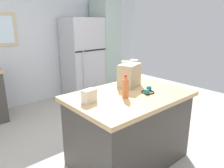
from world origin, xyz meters
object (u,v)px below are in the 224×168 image
Objects in this scene: refrigerator at (83,58)px; small_box at (89,96)px; kitchen_island at (128,128)px; shopping_bag at (129,75)px; ear_defenders at (148,91)px; tall_cabinet at (105,47)px; bottle at (125,87)px.

refrigerator is 11.89× the size of small_box.
kitchen_island is 9.40× the size of small_box.
shopping_bag is (0.21, 0.21, 0.58)m from kitchen_island.
ear_defenders is at bearing -15.70° from small_box.
shopping_bag is at bearing -122.50° from tall_cabinet.
tall_cabinet is (0.64, 0.00, 0.19)m from refrigerator.
shopping_bag is at bearing 10.17° from small_box.
refrigerator is at bearing 73.26° from ear_defenders.
bottle is (-0.12, -0.06, 0.55)m from kitchen_island.
kitchen_island is 5.30× the size of bottle.
ear_defenders is (0.19, -0.11, 0.45)m from kitchen_island.
refrigerator is at bearing 57.75° from small_box.
refrigerator reaches higher than small_box.
shopping_bag is at bearing 39.16° from bottle.
kitchen_island is 0.79× the size of refrigerator.
tall_cabinet reaches higher than ear_defenders.
tall_cabinet is 8.20× the size of bottle.
shopping_bag is at bearing -108.74° from refrigerator.
shopping_bag is 0.34m from ear_defenders.
kitchen_island is at bearing 150.54° from ear_defenders.
ear_defenders is at bearing -8.79° from bottle.
small_box is at bearing 170.39° from kitchen_island.
tall_cabinet is 10.31× the size of ear_defenders.
shopping_bag reaches higher than ear_defenders.
bottle reaches higher than ear_defenders.
kitchen_island is 2.90m from tall_cabinet.
small_box is at bearing 158.72° from bottle.
refrigerator is at bearing 71.26° from shopping_bag.
shopping_bag is 0.72m from small_box.
tall_cabinet is at bearing 47.63° from small_box.
kitchen_island is 0.71m from small_box.
refrigerator is at bearing -179.98° from tall_cabinet.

